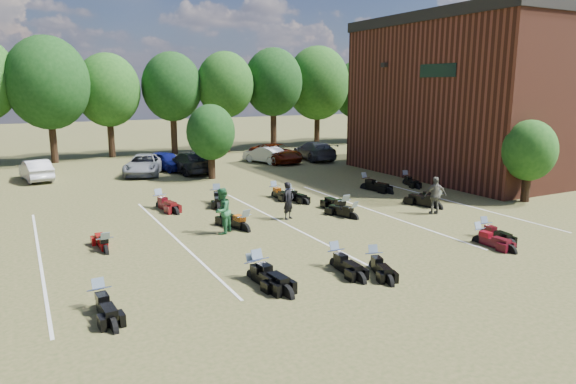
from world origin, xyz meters
TOP-DOWN VIEW (x-y plane):
  - ground at (0.00, 0.00)m, footprint 160.00×160.00m
  - car_1 at (-12.45, 20.20)m, footprint 2.07×4.37m
  - car_2 at (-5.64, 19.24)m, footprint 4.01×5.53m
  - car_3 at (-2.63, 18.52)m, footprint 2.57×5.38m
  - car_4 at (-3.84, 20.31)m, footprint 3.14×4.42m
  - car_5 at (4.26, 20.43)m, footprint 2.65×4.23m
  - car_6 at (5.15, 20.27)m, footprint 3.01×5.57m
  - car_7 at (8.69, 20.09)m, footprint 2.80×5.58m
  - person_black at (-2.46, 3.62)m, footprint 0.76×0.67m
  - person_green at (-6.04, 2.80)m, footprint 1.19×1.18m
  - person_grey at (4.26, 1.19)m, footprint 1.16×0.80m
  - motorcycle_0 at (-11.69, -2.63)m, footprint 0.83×2.17m
  - motorcycle_1 at (-7.01, -2.49)m, footprint 0.82×2.07m
  - motorcycle_2 at (-6.85, -2.63)m, footprint 0.96×2.42m
  - motorcycle_3 at (-4.05, -2.82)m, footprint 0.78×2.18m
  - motorcycle_4 at (-3.02, -3.59)m, footprint 1.19×2.11m
  - motorcycle_5 at (3.39, -2.62)m, footprint 0.92×2.10m
  - motorcycle_6 at (2.49, -3.13)m, footprint 0.72×2.05m
  - motorcycle_7 at (-10.79, 2.40)m, footprint 0.73×2.06m
  - motorcycle_8 at (-5.07, 2.71)m, footprint 1.31×2.49m
  - motorcycle_10 at (0.42, 3.28)m, footprint 0.80×2.41m
  - motorcycle_11 at (0.22, 2.24)m, footprint 1.21×2.18m
  - motorcycle_12 at (5.13, 1.96)m, footprint 1.32×2.49m
  - motorcycle_13 at (5.66, 2.51)m, footprint 1.33×2.23m
  - motorcycle_14 at (-7.21, 8.72)m, footprint 1.21×2.48m
  - motorcycle_16 at (-4.18, 8.60)m, footprint 1.44×2.52m
  - motorcycle_17 at (-0.84, 8.39)m, footprint 0.71×2.16m
  - motorcycle_18 at (-0.39, 7.43)m, footprint 0.87×2.15m
  - motorcycle_19 at (4.97, 7.80)m, footprint 1.30×2.59m
  - motorcycle_20 at (8.17, 7.90)m, footprint 1.20×2.25m
  - brick_building at (22.00, 9.00)m, footprint 25.40×15.20m
  - tree_line at (-1.00, 29.00)m, footprint 56.00×6.00m
  - young_tree_near_building at (10.50, 1.00)m, footprint 2.80×2.80m
  - young_tree_midfield at (-2.00, 15.50)m, footprint 3.20×3.20m
  - parking_lines at (-3.00, 3.00)m, footprint 20.10×14.00m

SIDE VIEW (x-z plane):
  - ground at x=0.00m, z-range 0.00..0.00m
  - motorcycle_0 at x=-11.69m, z-range -0.59..0.59m
  - motorcycle_1 at x=-7.01m, z-range -0.56..0.56m
  - motorcycle_2 at x=-6.85m, z-range -0.66..0.66m
  - motorcycle_3 at x=-4.05m, z-range -0.60..0.60m
  - motorcycle_4 at x=-3.02m, z-range -0.56..0.56m
  - motorcycle_5 at x=3.39m, z-range -0.57..0.57m
  - motorcycle_6 at x=2.49m, z-range -0.56..0.56m
  - motorcycle_7 at x=-10.79m, z-range -0.57..0.57m
  - motorcycle_8 at x=-5.07m, z-range -0.66..0.66m
  - motorcycle_10 at x=0.42m, z-range -0.67..0.67m
  - motorcycle_11 at x=0.22m, z-range -0.58..0.58m
  - motorcycle_12 at x=5.13m, z-range -0.66..0.66m
  - motorcycle_13 at x=5.66m, z-range -0.59..0.59m
  - motorcycle_14 at x=-7.21m, z-range -0.66..0.66m
  - motorcycle_16 at x=-4.18m, z-range -0.67..0.67m
  - motorcycle_17 at x=-0.84m, z-range -0.60..0.60m
  - motorcycle_18 at x=-0.39m, z-range -0.58..0.58m
  - motorcycle_19 at x=4.97m, z-range -0.69..0.69m
  - motorcycle_20 at x=8.17m, z-range -0.60..0.60m
  - parking_lines at x=-3.00m, z-range 0.00..0.01m
  - car_5 at x=4.26m, z-range 0.00..1.32m
  - car_1 at x=-12.45m, z-range 0.00..1.38m
  - car_2 at x=-5.64m, z-range 0.00..1.40m
  - car_4 at x=-3.84m, z-range 0.00..1.40m
  - car_6 at x=5.15m, z-range 0.00..1.49m
  - car_3 at x=-2.63m, z-range 0.00..1.51m
  - car_7 at x=8.69m, z-range 0.00..1.55m
  - person_black at x=-2.46m, z-range 0.00..1.75m
  - person_grey at x=4.26m, z-range 0.00..1.82m
  - person_green at x=-6.04m, z-range 0.00..1.94m
  - young_tree_near_building at x=10.50m, z-range 0.67..4.83m
  - young_tree_midfield at x=-2.00m, z-range 0.74..5.44m
  - brick_building at x=22.00m, z-range 0.01..10.71m
  - tree_line at x=-1.00m, z-range 1.42..11.20m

